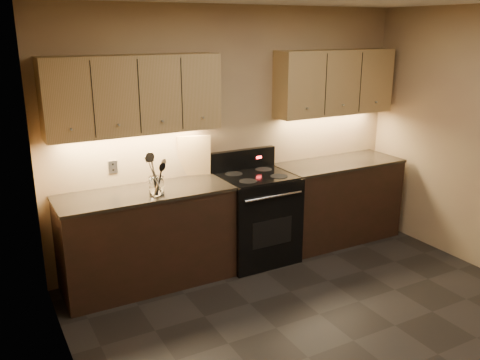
# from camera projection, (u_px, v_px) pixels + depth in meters

# --- Properties ---
(floor) EXTENTS (4.00, 4.00, 0.00)m
(floor) POSITION_uv_depth(u_px,v_px,m) (354.00, 341.00, 4.02)
(floor) COLOR black
(floor) RESTS_ON ground
(wall_back) EXTENTS (4.00, 0.04, 2.60)m
(wall_back) POSITION_uv_depth(u_px,v_px,m) (234.00, 135.00, 5.33)
(wall_back) COLOR tan
(wall_back) RESTS_ON ground
(wall_left) EXTENTS (0.04, 4.00, 2.60)m
(wall_left) POSITION_uv_depth(u_px,v_px,m) (81.00, 237.00, 2.72)
(wall_left) COLOR tan
(wall_left) RESTS_ON ground
(counter_left) EXTENTS (1.62, 0.62, 0.93)m
(counter_left) POSITION_uv_depth(u_px,v_px,m) (147.00, 238.00, 4.81)
(counter_left) COLOR black
(counter_left) RESTS_ON ground
(counter_right) EXTENTS (1.46, 0.62, 0.93)m
(counter_right) POSITION_uv_depth(u_px,v_px,m) (337.00, 200.00, 5.86)
(counter_right) COLOR black
(counter_right) RESTS_ON ground
(stove) EXTENTS (0.76, 0.68, 1.14)m
(stove) POSITION_uv_depth(u_px,v_px,m) (256.00, 216.00, 5.33)
(stove) COLOR black
(stove) RESTS_ON ground
(upper_cab_left) EXTENTS (1.60, 0.30, 0.70)m
(upper_cab_left) POSITION_uv_depth(u_px,v_px,m) (134.00, 95.00, 4.55)
(upper_cab_left) COLOR tan
(upper_cab_left) RESTS_ON wall_back
(upper_cab_right) EXTENTS (1.44, 0.30, 0.70)m
(upper_cab_right) POSITION_uv_depth(u_px,v_px,m) (335.00, 82.00, 5.60)
(upper_cab_right) COLOR tan
(upper_cab_right) RESTS_ON wall_back
(outlet_plate) EXTENTS (0.08, 0.01, 0.12)m
(outlet_plate) POSITION_uv_depth(u_px,v_px,m) (113.00, 167.00, 4.77)
(outlet_plate) COLOR #B2B5BA
(outlet_plate) RESTS_ON wall_back
(utensil_crock) EXTENTS (0.15, 0.15, 0.17)m
(utensil_crock) POSITION_uv_depth(u_px,v_px,m) (157.00, 186.00, 4.57)
(utensil_crock) COLOR white
(utensil_crock) RESTS_ON counter_left
(cutting_board) EXTENTS (0.34, 0.16, 0.42)m
(cutting_board) POSITION_uv_depth(u_px,v_px,m) (194.00, 156.00, 5.12)
(cutting_board) COLOR tan
(cutting_board) RESTS_ON counter_left
(wooden_spoon) EXTENTS (0.18, 0.10, 0.31)m
(wooden_spoon) POSITION_uv_depth(u_px,v_px,m) (154.00, 177.00, 4.52)
(wooden_spoon) COLOR tan
(wooden_spoon) RESTS_ON utensil_crock
(black_spoon) EXTENTS (0.10, 0.15, 0.31)m
(black_spoon) POSITION_uv_depth(u_px,v_px,m) (156.00, 177.00, 4.55)
(black_spoon) COLOR black
(black_spoon) RESTS_ON utensil_crock
(black_turner) EXTENTS (0.11, 0.19, 0.36)m
(black_turner) POSITION_uv_depth(u_px,v_px,m) (156.00, 175.00, 4.53)
(black_turner) COLOR black
(black_turner) RESTS_ON utensil_crock
(steel_spatula) EXTENTS (0.21, 0.11, 0.39)m
(steel_spatula) POSITION_uv_depth(u_px,v_px,m) (159.00, 172.00, 4.56)
(steel_spatula) COLOR silver
(steel_spatula) RESTS_ON utensil_crock
(steel_skimmer) EXTENTS (0.20, 0.13, 0.40)m
(steel_skimmer) POSITION_uv_depth(u_px,v_px,m) (160.00, 172.00, 4.53)
(steel_skimmer) COLOR silver
(steel_skimmer) RESTS_ON utensil_crock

